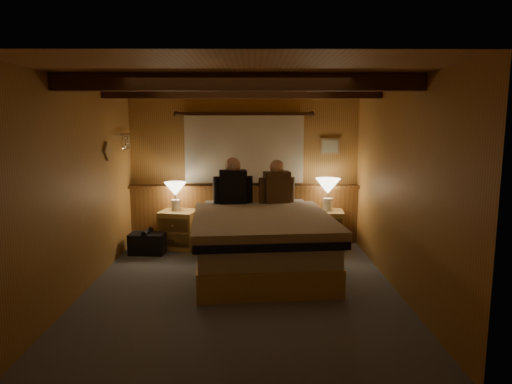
{
  "coord_description": "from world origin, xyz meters",
  "views": [
    {
      "loc": [
        0.15,
        -5.11,
        1.95
      ],
      "look_at": [
        0.18,
        0.4,
        1.08
      ],
      "focal_mm": 32.0,
      "sensor_mm": 36.0,
      "label": 1
    }
  ],
  "objects_px": {
    "nightstand_left": "(179,229)",
    "duffel_bag": "(148,243)",
    "bed": "(262,241)",
    "person_left": "(233,185)",
    "lamp_left": "(175,191)",
    "person_right": "(277,185)",
    "lamp_right": "(328,188)",
    "nightstand_right": "(325,229)"
  },
  "relations": [
    {
      "from": "nightstand_left",
      "to": "duffel_bag",
      "type": "relative_size",
      "value": 1.15
    },
    {
      "from": "bed",
      "to": "person_left",
      "type": "distance_m",
      "value": 1.09
    },
    {
      "from": "lamp_left",
      "to": "person_right",
      "type": "xyz_separation_m",
      "value": [
        1.53,
        -0.28,
        0.13
      ]
    },
    {
      "from": "lamp_right",
      "to": "lamp_left",
      "type": "bearing_deg",
      "value": 179.92
    },
    {
      "from": "nightstand_left",
      "to": "nightstand_right",
      "type": "bearing_deg",
      "value": 12.0
    },
    {
      "from": "nightstand_left",
      "to": "lamp_left",
      "type": "distance_m",
      "value": 0.6
    },
    {
      "from": "lamp_right",
      "to": "person_left",
      "type": "height_order",
      "value": "person_left"
    },
    {
      "from": "nightstand_right",
      "to": "nightstand_left",
      "type": "bearing_deg",
      "value": -174.19
    },
    {
      "from": "lamp_right",
      "to": "person_right",
      "type": "xyz_separation_m",
      "value": [
        -0.8,
        -0.28,
        0.09
      ]
    },
    {
      "from": "lamp_left",
      "to": "lamp_right",
      "type": "height_order",
      "value": "lamp_right"
    },
    {
      "from": "nightstand_right",
      "to": "person_right",
      "type": "bearing_deg",
      "value": -155.97
    },
    {
      "from": "person_left",
      "to": "nightstand_left",
      "type": "bearing_deg",
      "value": 153.3
    },
    {
      "from": "bed",
      "to": "lamp_left",
      "type": "relative_size",
      "value": 5.42
    },
    {
      "from": "lamp_left",
      "to": "person_left",
      "type": "bearing_deg",
      "value": -20.63
    },
    {
      "from": "nightstand_right",
      "to": "person_left",
      "type": "xyz_separation_m",
      "value": [
        -1.41,
        -0.31,
        0.74
      ]
    },
    {
      "from": "bed",
      "to": "lamp_left",
      "type": "height_order",
      "value": "lamp_left"
    },
    {
      "from": "nightstand_left",
      "to": "person_left",
      "type": "relative_size",
      "value": 0.88
    },
    {
      "from": "lamp_left",
      "to": "lamp_right",
      "type": "xyz_separation_m",
      "value": [
        2.33,
        -0.0,
        0.04
      ]
    },
    {
      "from": "lamp_left",
      "to": "person_right",
      "type": "height_order",
      "value": "person_right"
    },
    {
      "from": "nightstand_right",
      "to": "duffel_bag",
      "type": "xyz_separation_m",
      "value": [
        -2.67,
        -0.31,
        -0.13
      ]
    },
    {
      "from": "nightstand_left",
      "to": "bed",
      "type": "bearing_deg",
      "value": -29.16
    },
    {
      "from": "person_left",
      "to": "person_right",
      "type": "height_order",
      "value": "person_left"
    },
    {
      "from": "nightstand_left",
      "to": "nightstand_right",
      "type": "distance_m",
      "value": 2.26
    },
    {
      "from": "lamp_right",
      "to": "person_right",
      "type": "height_order",
      "value": "person_right"
    },
    {
      "from": "lamp_left",
      "to": "duffel_bag",
      "type": "bearing_deg",
      "value": -137.37
    },
    {
      "from": "lamp_left",
      "to": "person_right",
      "type": "relative_size",
      "value": 0.66
    },
    {
      "from": "lamp_right",
      "to": "duffel_bag",
      "type": "height_order",
      "value": "lamp_right"
    },
    {
      "from": "nightstand_right",
      "to": "lamp_right",
      "type": "relative_size",
      "value": 1.18
    },
    {
      "from": "lamp_left",
      "to": "duffel_bag",
      "type": "relative_size",
      "value": 0.82
    },
    {
      "from": "nightstand_left",
      "to": "nightstand_right",
      "type": "relative_size",
      "value": 1.06
    },
    {
      "from": "nightstand_left",
      "to": "person_right",
      "type": "distance_m",
      "value": 1.67
    },
    {
      "from": "bed",
      "to": "nightstand_right",
      "type": "bearing_deg",
      "value": 42.25
    },
    {
      "from": "person_right",
      "to": "nightstand_left",
      "type": "bearing_deg",
      "value": 157.28
    },
    {
      "from": "bed",
      "to": "nightstand_right",
      "type": "height_order",
      "value": "bed"
    },
    {
      "from": "nightstand_right",
      "to": "person_right",
      "type": "relative_size",
      "value": 0.88
    },
    {
      "from": "bed",
      "to": "nightstand_left",
      "type": "relative_size",
      "value": 3.84
    },
    {
      "from": "nightstand_right",
      "to": "person_right",
      "type": "distance_m",
      "value": 1.08
    },
    {
      "from": "lamp_right",
      "to": "person_right",
      "type": "bearing_deg",
      "value": -160.62
    },
    {
      "from": "nightstand_left",
      "to": "lamp_left",
      "type": "height_order",
      "value": "lamp_left"
    },
    {
      "from": "bed",
      "to": "lamp_left",
      "type": "distance_m",
      "value": 1.79
    },
    {
      "from": "lamp_right",
      "to": "nightstand_right",
      "type": "bearing_deg",
      "value": -136.21
    },
    {
      "from": "nightstand_right",
      "to": "person_left",
      "type": "relative_size",
      "value": 0.83
    }
  ]
}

